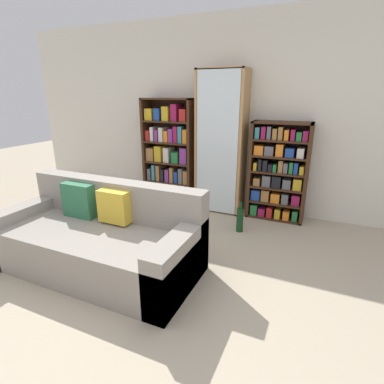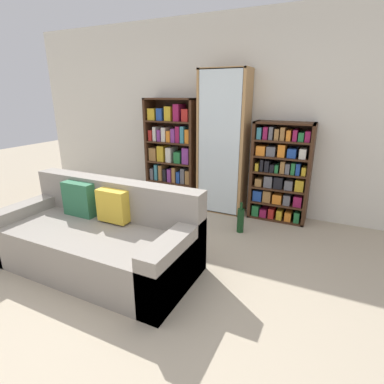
# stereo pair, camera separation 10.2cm
# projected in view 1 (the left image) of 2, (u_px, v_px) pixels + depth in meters

# --- Properties ---
(ground_plane) EXTENTS (16.00, 16.00, 0.00)m
(ground_plane) POSITION_uv_depth(u_px,v_px,m) (122.00, 307.00, 2.45)
(ground_plane) COLOR tan
(wall_back) EXTENTS (7.04, 0.06, 2.70)m
(wall_back) POSITION_uv_depth(u_px,v_px,m) (227.00, 116.00, 4.32)
(wall_back) COLOR silver
(wall_back) RESTS_ON ground
(couch) EXTENTS (2.01, 0.91, 0.82)m
(couch) POSITION_uv_depth(u_px,v_px,m) (99.00, 240.00, 2.96)
(couch) COLOR gray
(couch) RESTS_ON ground
(bookshelf_left) EXTENTS (0.81, 0.32, 1.60)m
(bookshelf_left) POSITION_uv_depth(u_px,v_px,m) (170.00, 154.00, 4.64)
(bookshelf_left) COLOR #3D2314
(bookshelf_left) RESTS_ON ground
(display_cabinet) EXTENTS (0.67, 0.36, 1.98)m
(display_cabinet) POSITION_uv_depth(u_px,v_px,m) (221.00, 144.00, 4.24)
(display_cabinet) COLOR #AD7F4C
(display_cabinet) RESTS_ON ground
(bookshelf_right) EXTENTS (0.76, 0.32, 1.32)m
(bookshelf_right) POSITION_uv_depth(u_px,v_px,m) (278.00, 173.00, 4.04)
(bookshelf_right) COLOR #3D2314
(bookshelf_right) RESTS_ON ground
(wine_bottle) EXTENTS (0.09, 0.09, 0.39)m
(wine_bottle) POSITION_uv_depth(u_px,v_px,m) (240.00, 219.00, 3.76)
(wine_bottle) COLOR #143819
(wine_bottle) RESTS_ON ground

